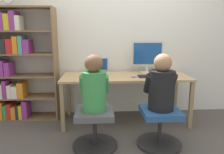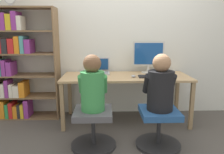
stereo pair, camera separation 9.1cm
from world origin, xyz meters
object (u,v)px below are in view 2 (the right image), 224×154
object	(u,v)px
laptop	(99,70)
bookshelf	(18,65)
office_chair_left	(159,127)
person_at_monitor	(161,86)
office_chair_right	(93,127)
person_at_laptop	(93,86)
desktop_monitor	(148,56)
keyboard	(154,76)

from	to	relation	value
laptop	bookshelf	world-z (taller)	bookshelf
office_chair_left	person_at_monitor	distance (m)	0.49
office_chair_left	office_chair_right	distance (m)	0.76
office_chair_right	person_at_laptop	size ratio (longest dim) A/B	0.83
office_chair_left	person_at_laptop	bearing A→B (deg)	178.65
desktop_monitor	person_at_laptop	xyz separation A→B (m)	(-0.81, -0.94, -0.22)
person_at_monitor	person_at_laptop	size ratio (longest dim) A/B	1.01
office_chair_left	keyboard	bearing A→B (deg)	83.88
desktop_monitor	office_chair_left	xyz separation A→B (m)	(-0.04, -0.96, -0.72)
office_chair_right	person_at_monitor	bearing A→B (deg)	-0.71
keyboard	person_at_laptop	size ratio (longest dim) A/B	0.69
person_at_laptop	laptop	bearing A→B (deg)	87.09
person_at_laptop	person_at_monitor	bearing A→B (deg)	-1.02
bookshelf	office_chair_right	bearing A→B (deg)	-38.53
office_chair_left	person_at_laptop	xyz separation A→B (m)	(-0.76, 0.02, 0.50)
desktop_monitor	laptop	world-z (taller)	desktop_monitor
person_at_laptop	office_chair_right	bearing A→B (deg)	-90.00
desktop_monitor	keyboard	distance (m)	0.41
laptop	desktop_monitor	bearing A→B (deg)	0.52
person_at_monitor	office_chair_right	bearing A→B (deg)	179.29
office_chair_right	keyboard	bearing A→B (deg)	36.40
laptop	person_at_laptop	size ratio (longest dim) A/B	0.51
laptop	person_at_laptop	world-z (taller)	person_at_laptop
bookshelf	laptop	bearing A→B (deg)	0.35
person_at_laptop	keyboard	bearing A→B (deg)	36.22
person_at_monitor	person_at_laptop	xyz separation A→B (m)	(-0.76, 0.01, 0.01)
bookshelf	desktop_monitor	bearing A→B (deg)	0.41
office_chair_left	desktop_monitor	bearing A→B (deg)	87.53
person_at_monitor	bookshelf	size ratio (longest dim) A/B	0.38
office_chair_right	person_at_laptop	distance (m)	0.50
laptop	bookshelf	distance (m)	1.22
keyboard	office_chair_left	size ratio (longest dim) A/B	0.82
desktop_monitor	person_at_laptop	size ratio (longest dim) A/B	0.77
desktop_monitor	office_chair_right	world-z (taller)	desktop_monitor
laptop	person_at_laptop	bearing A→B (deg)	-92.91
laptop	office_chair_right	bearing A→B (deg)	-92.90
desktop_monitor	laptop	distance (m)	0.79
person_at_monitor	bookshelf	bearing A→B (deg)	154.06
office_chair_right	person_at_monitor	xyz separation A→B (m)	(0.76, -0.01, 0.49)
bookshelf	person_at_monitor	bearing A→B (deg)	-25.94
desktop_monitor	laptop	xyz separation A→B (m)	(-0.76, -0.01, -0.21)
office_chair_right	person_at_laptop	world-z (taller)	person_at_laptop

